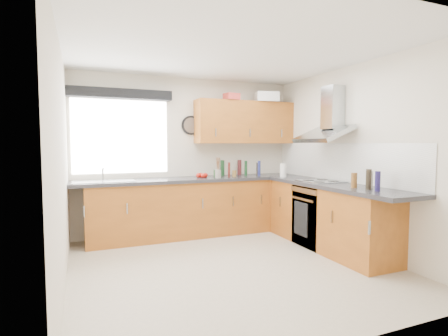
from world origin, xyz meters
name	(u,v)px	position (x,y,z in m)	size (l,w,h in m)	color
ground_plane	(232,266)	(0.00, 0.00, 0.00)	(3.60, 3.60, 0.00)	beige
ceiling	(232,51)	(0.00, 0.00, 2.50)	(3.60, 3.60, 0.02)	white
wall_back	(188,156)	(0.00, 1.80, 1.25)	(3.60, 0.02, 2.50)	silver
wall_front	(337,172)	(0.00, -1.80, 1.25)	(3.60, 0.02, 2.50)	silver
wall_left	(61,164)	(-1.80, 0.00, 1.25)	(0.02, 3.60, 2.50)	silver
wall_right	(353,158)	(1.80, 0.00, 1.25)	(0.02, 3.60, 2.50)	silver
window	(121,137)	(-1.05, 1.79, 1.55)	(1.40, 0.02, 1.10)	white
window_blind	(121,94)	(-1.05, 1.70, 2.18)	(1.50, 0.18, 0.14)	black
splashback	(338,162)	(1.79, 0.30, 1.18)	(0.01, 3.00, 0.54)	white
base_cab_back	(187,209)	(-0.10, 1.51, 0.43)	(3.00, 0.58, 0.86)	brown
base_cab_corner	(276,202)	(1.50, 1.50, 0.43)	(0.60, 0.60, 0.86)	brown
base_cab_right	(328,217)	(1.51, 0.15, 0.43)	(0.58, 2.10, 0.86)	brown
worktop_back	(193,179)	(0.00, 1.50, 0.89)	(3.60, 0.62, 0.05)	#252528
worktop_right	(335,186)	(1.50, 0.00, 0.89)	(0.62, 2.42, 0.05)	#252528
sink	(104,179)	(-1.33, 1.50, 0.95)	(0.84, 0.46, 0.10)	#A0A9AD
oven	(320,216)	(1.50, 0.30, 0.42)	(0.56, 0.58, 0.85)	black
hob_plate	(321,181)	(1.50, 0.30, 0.92)	(0.52, 0.52, 0.01)	#A0A9AD
extractor_hood	(328,120)	(1.60, 0.30, 1.77)	(0.52, 0.78, 0.66)	#A0A9AD
upper_cabinets	(245,122)	(0.95, 1.62, 1.80)	(1.70, 0.35, 0.70)	brown
washing_machine	(152,215)	(-0.65, 1.52, 0.37)	(0.51, 0.49, 0.75)	white
wall_clock	(191,125)	(0.05, 1.76, 1.74)	(0.31, 0.31, 0.04)	black
casserole	(267,97)	(1.30, 1.52, 2.23)	(0.37, 0.27, 0.16)	white
storage_box	(232,97)	(0.66, 1.52, 2.20)	(0.22, 0.19, 0.10)	#C53A30
utensil_pot	(218,174)	(0.35, 1.35, 0.98)	(0.09, 0.09, 0.13)	gray
kitchen_roll	(283,170)	(1.35, 1.05, 1.02)	(0.10, 0.10, 0.22)	white
tomato_cluster	(202,175)	(0.13, 1.46, 0.95)	(0.16, 0.16, 0.07)	#AA130A
jar_0	(239,167)	(0.88, 1.68, 1.04)	(0.07, 0.07, 0.26)	#48191B
jar_1	(216,173)	(0.41, 1.59, 0.96)	(0.07, 0.07, 0.11)	#194217
jar_2	(246,168)	(0.93, 1.54, 1.03)	(0.05, 0.05, 0.25)	#143A1A
jar_3	(229,170)	(0.55, 1.37, 1.03)	(0.04, 0.04, 0.24)	#531911
jar_4	(234,173)	(0.68, 1.45, 0.96)	(0.07, 0.07, 0.10)	olive
jar_5	(222,168)	(0.57, 1.69, 1.04)	(0.07, 0.07, 0.26)	#143819
jar_6	(258,169)	(1.13, 1.47, 1.02)	(0.06, 0.06, 0.22)	black
jar_7	(259,168)	(1.13, 1.44, 1.03)	(0.05, 0.05, 0.25)	navy
bottle_0	(369,179)	(1.46, -0.62, 1.03)	(0.06, 0.06, 0.24)	#2C2418
bottle_1	(370,180)	(1.59, -0.51, 1.01)	(0.07, 0.07, 0.21)	#A8A08F
bottle_2	(354,180)	(1.43, -0.42, 1.00)	(0.07, 0.07, 0.18)	brown
bottle_3	(378,181)	(1.45, -0.76, 1.02)	(0.06, 0.06, 0.23)	#1E1751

